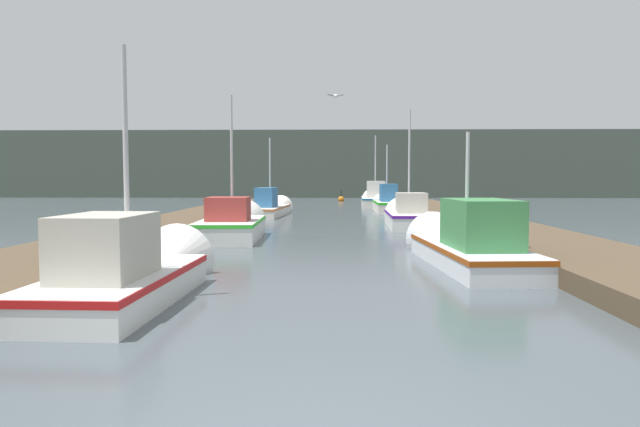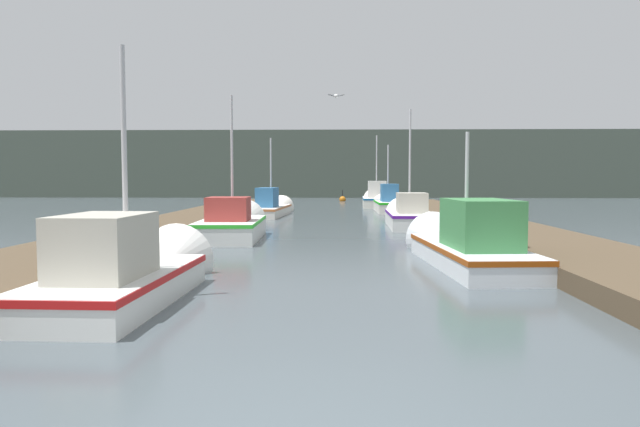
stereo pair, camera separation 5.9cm
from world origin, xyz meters
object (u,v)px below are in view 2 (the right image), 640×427
mooring_piling_1 (98,255)px  channel_buoy (343,199)px  fishing_boat_6 (376,199)px  fishing_boat_1 (463,243)px  fishing_boat_0 (133,271)px  seagull_lead (336,96)px  fishing_boat_2 (234,224)px  fishing_boat_5 (387,203)px  fishing_boat_3 (408,216)px  fishing_boat_4 (272,207)px  mooring_piling_0 (514,241)px

mooring_piling_1 → channel_buoy: bearing=82.1°
fishing_boat_6 → fishing_boat_1: bearing=-87.5°
fishing_boat_0 → fishing_boat_6: 29.15m
channel_buoy → seagull_lead: seagull_lead is taller
fishing_boat_1 → fishing_boat_6: size_ratio=0.93×
fishing_boat_2 → seagull_lead: size_ratio=8.84×
fishing_boat_0 → fishing_boat_5: 23.85m
fishing_boat_6 → seagull_lead: seagull_lead is taller
fishing_boat_3 → fishing_boat_4: size_ratio=0.82×
fishing_boat_4 → fishing_boat_5: bearing=31.5°
fishing_boat_3 → seagull_lead: size_ratio=9.45×
fishing_boat_2 → fishing_boat_0: bearing=-92.0°
fishing_boat_1 → channel_buoy: fishing_boat_1 is taller
mooring_piling_1 → channel_buoy: mooring_piling_1 is taller
fishing_boat_5 → channel_buoy: size_ratio=5.62×
fishing_boat_3 → seagull_lead: bearing=-127.4°
fishing_boat_2 → fishing_boat_5: fishing_boat_2 is taller
fishing_boat_2 → mooring_piling_0: fishing_boat_2 is taller
fishing_boat_1 → channel_buoy: size_ratio=5.83×
fishing_boat_2 → mooring_piling_0: size_ratio=4.99×
channel_buoy → fishing_boat_5: bearing=-80.0°
fishing_boat_0 → channel_buoy: fishing_boat_0 is taller
fishing_boat_5 → fishing_boat_4: bearing=-152.4°
fishing_boat_0 → fishing_boat_6: (5.86, 28.56, 0.05)m
fishing_boat_2 → fishing_boat_4: bearing=88.0°
fishing_boat_6 → seagull_lead: (-2.63, -18.61, 4.10)m
fishing_boat_1 → fishing_boat_4: fishing_boat_4 is taller
fishing_boat_4 → channel_buoy: (3.73, 16.60, -0.23)m
fishing_boat_6 → mooring_piling_0: (1.29, -24.94, 0.04)m
fishing_boat_3 → fishing_boat_6: (-0.22, 15.08, 0.06)m
fishing_boat_0 → fishing_boat_1: 7.14m
fishing_boat_4 → seagull_lead: size_ratio=11.59×
fishing_boat_1 → fishing_boat_6: 24.80m
channel_buoy → seagull_lead: 26.87m
mooring_piling_0 → fishing_boat_1: bearing=172.5°
fishing_boat_2 → fishing_boat_6: 20.39m
fishing_boat_6 → channel_buoy: (-2.12, 7.88, -0.32)m
fishing_boat_3 → mooring_piling_1: fishing_boat_3 is taller
mooring_piling_0 → fishing_boat_2: bearing=142.9°
fishing_boat_3 → fishing_boat_5: bearing=91.4°
fishing_boat_2 → seagull_lead: seagull_lead is taller
seagull_lead → mooring_piling_1: bearing=51.2°
fishing_boat_2 → fishing_boat_4: (0.01, 10.81, -0.04)m
mooring_piling_1 → seagull_lead: size_ratio=1.73×
mooring_piling_0 → fishing_boat_0: bearing=-153.1°
fishing_boat_6 → channel_buoy: fishing_boat_6 is taller
fishing_boat_3 → fishing_boat_6: size_ratio=0.84×
fishing_boat_3 → fishing_boat_0: bearing=-112.8°
fishing_boat_0 → mooring_piling_0: (7.15, 3.62, 0.09)m
channel_buoy → mooring_piling_0: bearing=-84.1°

